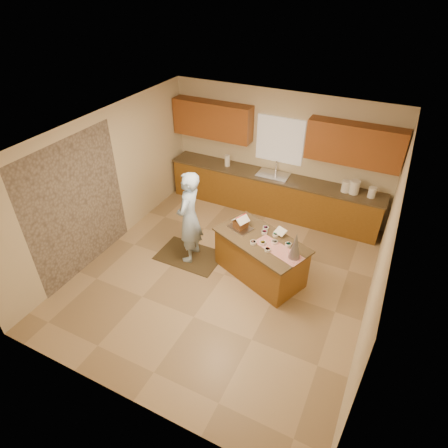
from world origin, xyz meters
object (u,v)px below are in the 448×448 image
Objects in this scene: island_base at (260,258)px; tinsel_tree at (295,246)px; boy at (189,218)px; gingerbread_house at (241,223)px.

tinsel_tree is (0.66, -0.22, 0.67)m from island_base.
gingerbread_house is at bearing 97.72° from boy.
boy is (-2.04, 0.10, -0.13)m from tinsel_tree.
island_base is 0.87× the size of boy.
island_base is 3.27× the size of tinsel_tree.
boy is 5.71× the size of gingerbread_house.
gingerbread_house is at bearing 161.91° from tinsel_tree.
boy reaches higher than island_base.
island_base is 0.96m from tinsel_tree.
boy is at bearing 177.19° from tinsel_tree.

